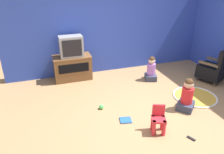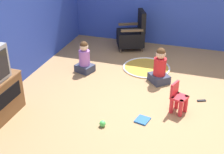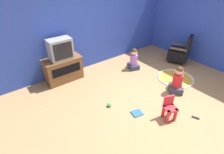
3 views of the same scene
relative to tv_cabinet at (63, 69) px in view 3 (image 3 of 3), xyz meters
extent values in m
plane|color=#9E754C|center=(1.26, -2.17, -0.34)|extent=(30.00, 30.00, 0.00)
cube|color=#2D47B2|center=(1.17, 0.33, 0.95)|extent=(5.82, 0.12, 2.58)
cube|color=brown|center=(0.00, 0.00, -0.01)|extent=(0.97, 0.49, 0.66)
cube|color=#90603A|center=(0.00, 0.00, 0.30)|extent=(0.99, 0.50, 0.02)
cube|color=black|center=(0.00, -0.25, 0.07)|extent=(0.78, 0.01, 0.24)
cube|color=#939399|center=(0.00, -0.03, 0.59)|extent=(0.59, 0.34, 0.54)
cube|color=black|center=(0.00, -0.21, 0.59)|extent=(0.48, 0.02, 0.42)
cylinder|color=brown|center=(3.54, -0.96, -0.29)|extent=(0.04, 0.04, 0.10)
cylinder|color=brown|center=(3.13, -1.14, -0.29)|extent=(0.04, 0.04, 0.10)
cylinder|color=brown|center=(3.74, -1.43, -0.29)|extent=(0.04, 0.04, 0.10)
cylinder|color=brown|center=(3.33, -1.61, -0.29)|extent=(0.04, 0.04, 0.10)
cube|color=black|center=(3.43, -1.29, -0.07)|extent=(0.72, 0.76, 0.34)
cube|color=black|center=(3.54, -1.53, 0.34)|extent=(0.50, 0.29, 0.48)
cube|color=brown|center=(3.64, -1.20, 0.20)|extent=(0.27, 0.50, 0.05)
cube|color=brown|center=(3.22, -1.38, 0.20)|extent=(0.27, 0.50, 0.05)
cylinder|color=red|center=(0.95, -2.78, -0.19)|extent=(0.07, 0.07, 0.29)
cylinder|color=red|center=(1.12, -2.85, -0.19)|extent=(0.07, 0.07, 0.29)
cylinder|color=red|center=(1.01, -2.63, -0.19)|extent=(0.07, 0.07, 0.29)
cylinder|color=red|center=(1.17, -2.69, -0.19)|extent=(0.07, 0.07, 0.29)
cube|color=red|center=(1.06, -2.74, -0.06)|extent=(0.31, 0.30, 0.04)
cube|color=red|center=(1.10, -2.64, 0.06)|extent=(0.22, 0.11, 0.22)
cylinder|color=gold|center=(2.52, -1.89, -0.33)|extent=(1.00, 1.00, 0.01)
torus|color=silver|center=(2.52, -1.89, -0.33)|extent=(1.00, 1.00, 0.04)
cube|color=#33384C|center=(1.99, -2.25, -0.26)|extent=(0.48, 0.47, 0.16)
cylinder|color=red|center=(1.99, -2.25, -0.01)|extent=(0.24, 0.24, 0.34)
sphere|color=#D8AD8C|center=(1.99, -2.25, 0.25)|extent=(0.19, 0.19, 0.19)
sphere|color=#472D19|center=(1.99, -2.25, 0.28)|extent=(0.18, 0.18, 0.18)
cube|color=#33384C|center=(1.98, -0.72, -0.27)|extent=(0.39, 0.41, 0.15)
cylinder|color=#A566BF|center=(1.98, -0.72, -0.04)|extent=(0.22, 0.22, 0.31)
sphere|color=beige|center=(1.98, -0.72, 0.21)|extent=(0.18, 0.18, 0.18)
sphere|color=#472D19|center=(1.98, -0.72, 0.24)|extent=(0.16, 0.16, 0.16)
sphere|color=#4CCC59|center=(0.31, -1.69, -0.29)|extent=(0.10, 0.10, 0.10)
cube|color=#235699|center=(0.64, -2.24, -0.33)|extent=(0.26, 0.24, 0.02)
cube|color=black|center=(1.52, -3.09, -0.33)|extent=(0.10, 0.16, 0.02)
camera|label=1|loc=(-0.71, -5.47, 2.21)|focal=35.00mm
camera|label=2|loc=(-3.33, -3.02, 2.55)|focal=50.00mm
camera|label=3|loc=(-1.49, -4.12, 2.33)|focal=28.00mm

